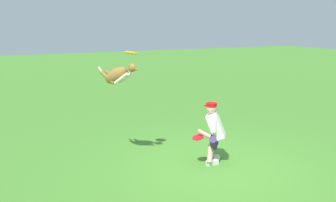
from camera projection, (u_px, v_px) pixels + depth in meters
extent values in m
plane|color=#417D2A|center=(215.00, 168.00, 7.71)|extent=(60.00, 60.00, 0.00)
cube|color=silver|center=(214.00, 158.00, 8.13)|extent=(0.26, 0.10, 0.10)
cylinder|color=tan|center=(211.00, 149.00, 8.11)|extent=(0.28, 0.31, 0.37)
cylinder|color=navy|center=(214.00, 140.00, 8.03)|extent=(0.37, 0.41, 0.37)
cube|color=silver|center=(212.00, 163.00, 7.87)|extent=(0.26, 0.10, 0.10)
cylinder|color=tan|center=(210.00, 154.00, 7.84)|extent=(0.28, 0.31, 0.37)
cylinder|color=navy|center=(213.00, 143.00, 7.80)|extent=(0.37, 0.41, 0.37)
cube|color=white|center=(216.00, 126.00, 7.84)|extent=(0.53, 0.52, 0.58)
cylinder|color=white|center=(216.00, 120.00, 8.02)|extent=(0.16, 0.16, 0.29)
cylinder|color=white|center=(214.00, 125.00, 7.64)|extent=(0.16, 0.16, 0.29)
cylinder|color=tan|center=(204.00, 134.00, 7.69)|extent=(0.28, 0.24, 0.19)
cylinder|color=tan|center=(214.00, 127.00, 8.08)|extent=(0.15, 0.16, 0.27)
sphere|color=tan|center=(211.00, 109.00, 7.78)|extent=(0.21, 0.21, 0.21)
cylinder|color=red|center=(211.00, 104.00, 7.76)|extent=(0.22, 0.22, 0.07)
cylinder|color=red|center=(207.00, 106.00, 7.79)|extent=(0.12, 0.12, 0.02)
ellipsoid|color=olive|center=(117.00, 75.00, 7.85)|extent=(0.63, 0.68, 0.53)
ellipsoid|color=beige|center=(123.00, 77.00, 7.79)|extent=(0.15, 0.21, 0.18)
sphere|color=olive|center=(132.00, 68.00, 7.65)|extent=(0.17, 0.17, 0.17)
cone|color=olive|center=(136.00, 69.00, 7.62)|extent=(0.13, 0.13, 0.09)
cone|color=olive|center=(130.00, 64.00, 7.60)|extent=(0.06, 0.06, 0.07)
cone|color=olive|center=(133.00, 64.00, 7.69)|extent=(0.06, 0.06, 0.07)
cylinder|color=beige|center=(121.00, 79.00, 7.71)|extent=(0.27, 0.31, 0.27)
cylinder|color=beige|center=(126.00, 77.00, 7.87)|extent=(0.27, 0.31, 0.27)
cylinder|color=olive|center=(107.00, 78.00, 7.85)|extent=(0.27, 0.31, 0.27)
cylinder|color=olive|center=(112.00, 76.00, 8.01)|extent=(0.27, 0.31, 0.27)
cylinder|color=beige|center=(102.00, 72.00, 7.99)|extent=(0.16, 0.18, 0.23)
cylinder|color=yellow|center=(131.00, 53.00, 7.67)|extent=(0.29, 0.30, 0.12)
cylinder|color=red|center=(198.00, 137.00, 7.72)|extent=(0.25, 0.25, 0.09)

